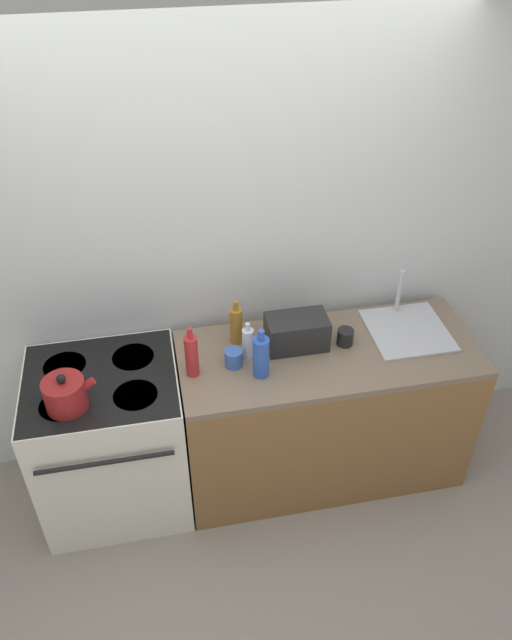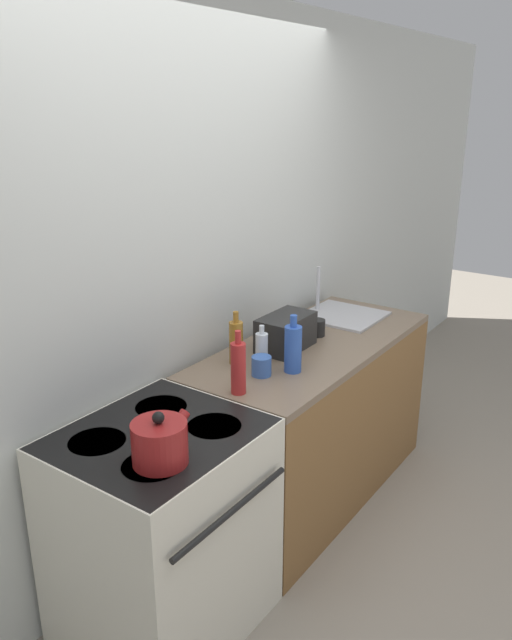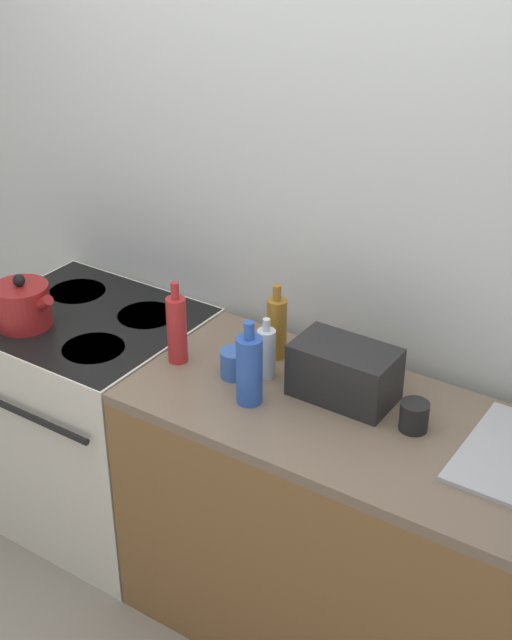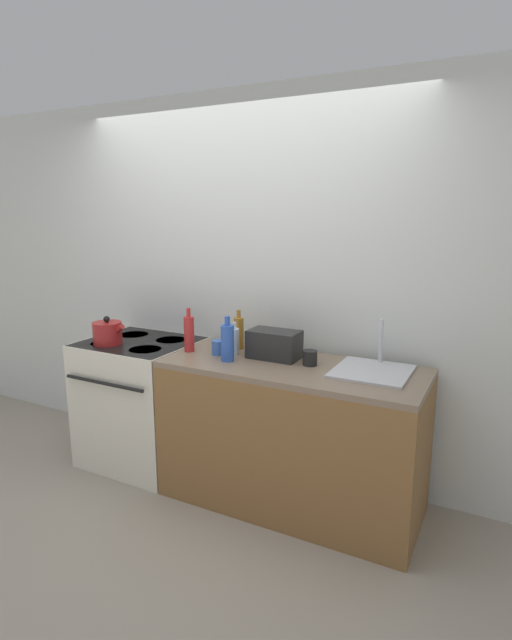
% 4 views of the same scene
% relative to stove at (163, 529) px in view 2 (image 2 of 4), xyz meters
% --- Properties ---
extents(ground_plane, '(12.00, 12.00, 0.00)m').
position_rel_stove_xyz_m(ground_plane, '(0.62, -0.34, -0.46)').
color(ground_plane, gray).
extents(wall_back, '(8.00, 0.05, 2.60)m').
position_rel_stove_xyz_m(wall_back, '(0.62, 0.39, 0.84)').
color(wall_back, silver).
rests_on(wall_back, ground_plane).
extents(stove, '(0.77, 0.71, 0.90)m').
position_rel_stove_xyz_m(stove, '(0.00, 0.00, 0.00)').
color(stove, silver).
rests_on(stove, ground_plane).
extents(counter_block, '(1.58, 0.66, 0.90)m').
position_rel_stove_xyz_m(counter_block, '(1.19, -0.01, -0.01)').
color(counter_block, brown).
rests_on(counter_block, ground_plane).
extents(kettle, '(0.25, 0.20, 0.20)m').
position_rel_stove_xyz_m(kettle, '(-0.14, -0.16, 0.52)').
color(kettle, maroon).
rests_on(kettle, stove).
extents(toaster, '(0.32, 0.19, 0.18)m').
position_rel_stove_xyz_m(toaster, '(1.03, 0.07, 0.53)').
color(toaster, black).
rests_on(toaster, counter_block).
extents(sink_tray, '(0.42, 0.43, 0.28)m').
position_rel_stove_xyz_m(sink_tray, '(1.65, 0.07, 0.46)').
color(sink_tray, '#B7B7BC').
rests_on(sink_tray, counter_block).
extents(bottle_blue, '(0.08, 0.08, 0.28)m').
position_rel_stove_xyz_m(bottle_blue, '(0.80, -0.11, 0.56)').
color(bottle_blue, '#2D56B7').
rests_on(bottle_blue, counter_block).
extents(bottle_clear, '(0.06, 0.06, 0.21)m').
position_rel_stove_xyz_m(bottle_clear, '(0.76, 0.04, 0.53)').
color(bottle_clear, silver).
rests_on(bottle_clear, counter_block).
extents(bottle_amber, '(0.07, 0.07, 0.26)m').
position_rel_stove_xyz_m(bottle_amber, '(0.72, 0.16, 0.55)').
color(bottle_amber, '#9E6B23').
rests_on(bottle_amber, counter_block).
extents(bottle_red, '(0.07, 0.07, 0.29)m').
position_rel_stove_xyz_m(bottle_red, '(0.46, -0.04, 0.56)').
color(bottle_red, '#B72828').
rests_on(bottle_red, counter_block).
extents(cup_black, '(0.09, 0.09, 0.09)m').
position_rel_stove_xyz_m(cup_black, '(1.28, 0.03, 0.49)').
color(cup_black, black).
rests_on(cup_black, counter_block).
extents(cup_blue, '(0.09, 0.09, 0.09)m').
position_rel_stove_xyz_m(cup_blue, '(0.68, -0.02, 0.49)').
color(cup_blue, '#3860B2').
rests_on(cup_blue, counter_block).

